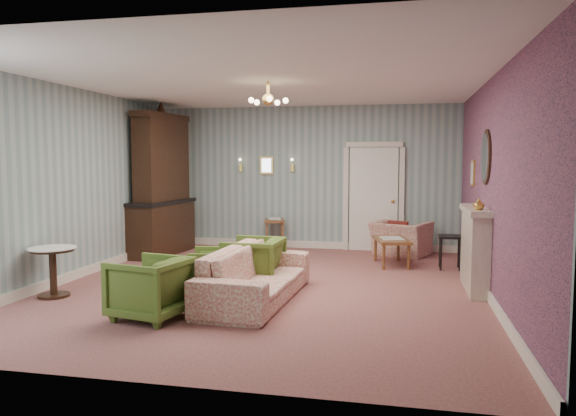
% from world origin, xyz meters
% --- Properties ---
extents(floor, '(7.00, 7.00, 0.00)m').
position_xyz_m(floor, '(0.00, 0.00, 0.00)').
color(floor, '#975D58').
rests_on(floor, ground).
extents(ceiling, '(7.00, 7.00, 0.00)m').
position_xyz_m(ceiling, '(0.00, 0.00, 2.90)').
color(ceiling, white).
rests_on(ceiling, ground).
extents(wall_back, '(6.00, 0.00, 6.00)m').
position_xyz_m(wall_back, '(0.00, 3.50, 1.45)').
color(wall_back, gray).
rests_on(wall_back, ground).
extents(wall_front, '(6.00, 0.00, 6.00)m').
position_xyz_m(wall_front, '(0.00, -3.50, 1.45)').
color(wall_front, gray).
rests_on(wall_front, ground).
extents(wall_left, '(0.00, 7.00, 7.00)m').
position_xyz_m(wall_left, '(-3.00, 0.00, 1.45)').
color(wall_left, gray).
rests_on(wall_left, ground).
extents(wall_right, '(0.00, 7.00, 7.00)m').
position_xyz_m(wall_right, '(3.00, 0.00, 1.45)').
color(wall_right, gray).
rests_on(wall_right, ground).
extents(wall_right_floral, '(0.00, 7.00, 7.00)m').
position_xyz_m(wall_right_floral, '(2.98, 0.00, 1.45)').
color(wall_right_floral, '#C16073').
rests_on(wall_right_floral, ground).
extents(door, '(1.12, 0.12, 2.16)m').
position_xyz_m(door, '(1.30, 3.46, 1.08)').
color(door, white).
rests_on(door, floor).
extents(olive_chair_a, '(0.85, 0.88, 0.78)m').
position_xyz_m(olive_chair_a, '(-0.94, -1.82, 0.39)').
color(olive_chair_a, '#516E26').
rests_on(olive_chair_a, floor).
extents(olive_chair_b, '(0.73, 0.76, 0.67)m').
position_xyz_m(olive_chair_b, '(-0.64, -0.48, 0.34)').
color(olive_chair_b, '#516E26').
rests_on(olive_chair_b, floor).
extents(olive_chair_c, '(0.74, 0.79, 0.79)m').
position_xyz_m(olive_chair_c, '(-0.19, -0.10, 0.39)').
color(olive_chair_c, '#516E26').
rests_on(olive_chair_c, floor).
extents(sofa_chintz, '(0.79, 2.36, 0.91)m').
position_xyz_m(sofa_chintz, '(0.02, -0.78, 0.45)').
color(sofa_chintz, '#AA4944').
rests_on(sofa_chintz, floor).
extents(wingback_chair, '(1.17, 0.99, 0.87)m').
position_xyz_m(wingback_chair, '(1.85, 3.01, 0.43)').
color(wingback_chair, '#AA4944').
rests_on(wingback_chair, floor).
extents(dresser, '(0.75, 1.76, 2.85)m').
position_xyz_m(dresser, '(-2.65, 2.19, 1.42)').
color(dresser, black).
rests_on(dresser, floor).
extents(fireplace, '(0.30, 1.40, 1.16)m').
position_xyz_m(fireplace, '(2.86, 0.40, 0.58)').
color(fireplace, beige).
rests_on(fireplace, floor).
extents(mantel_vase, '(0.15, 0.15, 0.15)m').
position_xyz_m(mantel_vase, '(2.84, 0.00, 1.23)').
color(mantel_vase, gold).
rests_on(mantel_vase, fireplace).
extents(oval_mirror, '(0.04, 0.76, 0.84)m').
position_xyz_m(oval_mirror, '(2.96, 0.40, 1.85)').
color(oval_mirror, white).
rests_on(oval_mirror, wall_right).
extents(framed_print, '(0.04, 0.34, 0.42)m').
position_xyz_m(framed_print, '(2.97, 1.75, 1.60)').
color(framed_print, gold).
rests_on(framed_print, wall_right).
extents(coffee_table, '(0.71, 1.02, 0.47)m').
position_xyz_m(coffee_table, '(1.69, 1.95, 0.24)').
color(coffee_table, brown).
rests_on(coffee_table, floor).
extents(side_table_black, '(0.39, 0.39, 0.57)m').
position_xyz_m(side_table_black, '(2.65, 1.80, 0.28)').
color(side_table_black, black).
rests_on(side_table_black, floor).
extents(pedestal_table, '(0.66, 0.66, 0.67)m').
position_xyz_m(pedestal_table, '(-2.65, -1.16, 0.33)').
color(pedestal_table, black).
rests_on(pedestal_table, floor).
extents(nesting_table, '(0.51, 0.59, 0.67)m').
position_xyz_m(nesting_table, '(-0.66, 3.15, 0.33)').
color(nesting_table, brown).
rests_on(nesting_table, floor).
extents(gilt_mirror_back, '(0.28, 0.06, 0.36)m').
position_xyz_m(gilt_mirror_back, '(-0.90, 3.46, 1.70)').
color(gilt_mirror_back, gold).
rests_on(gilt_mirror_back, wall_back).
extents(sconce_left, '(0.16, 0.12, 0.30)m').
position_xyz_m(sconce_left, '(-1.45, 3.44, 1.70)').
color(sconce_left, gold).
rests_on(sconce_left, wall_back).
extents(sconce_right, '(0.16, 0.12, 0.30)m').
position_xyz_m(sconce_right, '(-0.35, 3.44, 1.70)').
color(sconce_right, gold).
rests_on(sconce_right, wall_back).
extents(chandelier, '(0.56, 0.56, 0.36)m').
position_xyz_m(chandelier, '(0.00, 0.00, 2.63)').
color(chandelier, gold).
rests_on(chandelier, ceiling).
extents(burgundy_cushion, '(0.41, 0.28, 0.39)m').
position_xyz_m(burgundy_cushion, '(1.80, 2.86, 0.48)').
color(burgundy_cushion, maroon).
rests_on(burgundy_cushion, wingback_chair).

